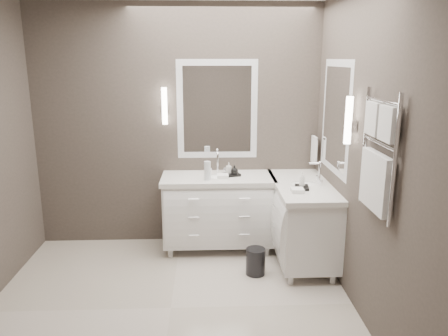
{
  "coord_description": "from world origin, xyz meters",
  "views": [
    {
      "loc": [
        0.32,
        -3.4,
        2.11
      ],
      "look_at": [
        0.49,
        0.7,
        1.07
      ],
      "focal_mm": 35.0,
      "sensor_mm": 36.0,
      "label": 1
    }
  ],
  "objects_px": {
    "vanity_back": "(218,208)",
    "towel_ladder": "(377,161)",
    "waste_bin": "(256,261)",
    "vanity_right": "(302,217)"
  },
  "relations": [
    {
      "from": "vanity_right",
      "to": "waste_bin",
      "type": "bearing_deg",
      "value": -148.93
    },
    {
      "from": "vanity_back",
      "to": "towel_ladder",
      "type": "xyz_separation_m",
      "value": [
        1.1,
        -1.63,
        0.91
      ]
    },
    {
      "from": "towel_ladder",
      "to": "waste_bin",
      "type": "bearing_deg",
      "value": 127.1
    },
    {
      "from": "towel_ladder",
      "to": "waste_bin",
      "type": "xyz_separation_m",
      "value": [
        -0.75,
        0.99,
        -1.26
      ]
    },
    {
      "from": "vanity_right",
      "to": "towel_ladder",
      "type": "relative_size",
      "value": 1.38
    },
    {
      "from": "vanity_right",
      "to": "towel_ladder",
      "type": "height_order",
      "value": "towel_ladder"
    },
    {
      "from": "vanity_back",
      "to": "towel_ladder",
      "type": "distance_m",
      "value": 2.16
    },
    {
      "from": "vanity_back",
      "to": "towel_ladder",
      "type": "height_order",
      "value": "towel_ladder"
    },
    {
      "from": "vanity_right",
      "to": "waste_bin",
      "type": "xyz_separation_m",
      "value": [
        -0.52,
        -0.31,
        -0.35
      ]
    },
    {
      "from": "towel_ladder",
      "to": "waste_bin",
      "type": "relative_size",
      "value": 3.32
    }
  ]
}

